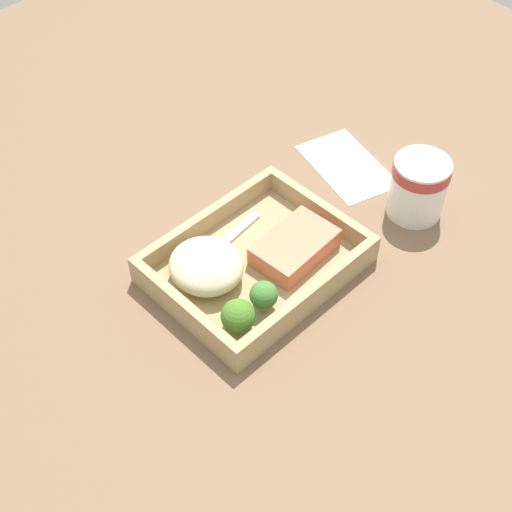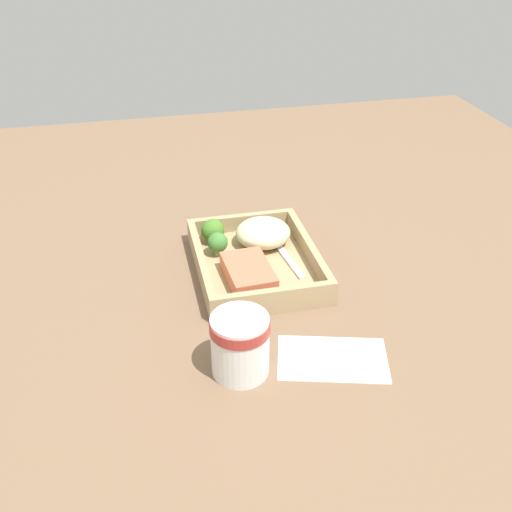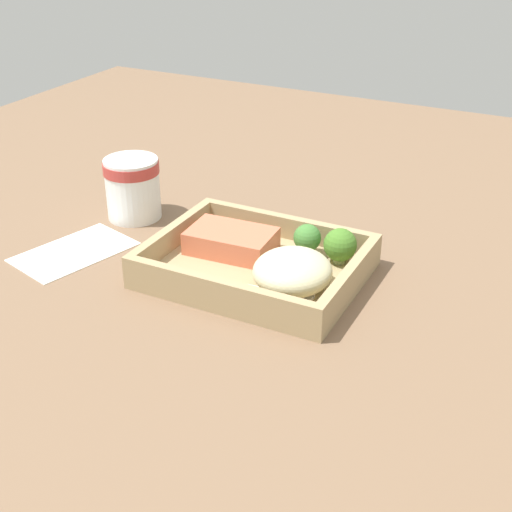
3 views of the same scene
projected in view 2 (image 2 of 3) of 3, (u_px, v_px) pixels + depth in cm
name	position (u px, v px, depth cm)	size (l,w,h in cm)	color
ground_plane	(256.00, 275.00, 99.38)	(160.00, 160.00, 2.00)	brown
takeout_tray	(256.00, 267.00, 98.53)	(24.79, 19.29, 1.20)	tan
tray_rim	(256.00, 256.00, 97.44)	(24.79, 19.29, 2.90)	tan
salmon_fillet	(248.00, 273.00, 93.22)	(10.51, 6.70, 2.83)	#D96E4D
mashed_potatoes	(263.00, 233.00, 102.43)	(8.94, 9.42, 4.44)	beige
broccoli_floret_1	(218.00, 243.00, 99.41)	(3.40, 3.40, 4.09)	#82A762
broccoli_floret_2	(213.00, 231.00, 102.90)	(4.04, 4.04, 4.37)	#8AA167
fork	(282.00, 252.00, 101.02)	(15.88, 3.54, 0.44)	silver
paper_cup	(240.00, 342.00, 75.96)	(7.70, 7.70, 8.59)	white
receipt_slip	(332.00, 358.00, 80.29)	(8.94, 14.65, 0.24)	white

